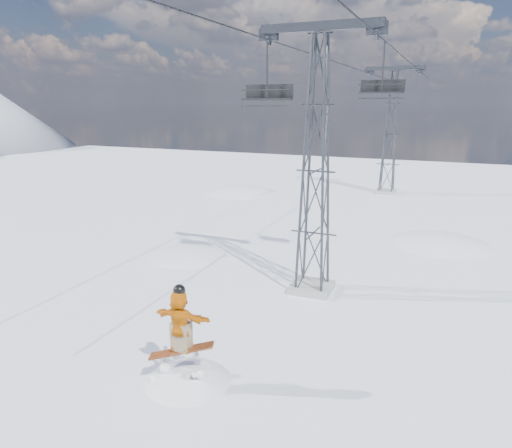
{
  "coord_description": "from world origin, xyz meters",
  "views": [
    {
      "loc": [
        6.01,
        -10.85,
        8.37
      ],
      "look_at": [
        -0.46,
        4.43,
        3.91
      ],
      "focal_mm": 32.0,
      "sensor_mm": 36.0,
      "label": 1
    }
  ],
  "objects_px": {
    "lift_tower_near": "(316,172)",
    "snowboarder_jump": "(190,425)",
    "lift_chair_near": "(268,94)",
    "lift_tower_far": "(390,135)"
  },
  "relations": [
    {
      "from": "lift_chair_near",
      "to": "lift_tower_near",
      "type": "bearing_deg",
      "value": 2.08
    },
    {
      "from": "lift_tower_near",
      "to": "lift_chair_near",
      "type": "height_order",
      "value": "lift_tower_near"
    },
    {
      "from": "lift_chair_near",
      "to": "snowboarder_jump",
      "type": "bearing_deg",
      "value": -85.54
    },
    {
      "from": "lift_tower_near",
      "to": "snowboarder_jump",
      "type": "relative_size",
      "value": 1.57
    },
    {
      "from": "lift_tower_near",
      "to": "lift_chair_near",
      "type": "bearing_deg",
      "value": -177.92
    },
    {
      "from": "lift_chair_near",
      "to": "lift_tower_far",
      "type": "bearing_deg",
      "value": 84.99
    },
    {
      "from": "lift_tower_near",
      "to": "lift_tower_far",
      "type": "height_order",
      "value": "same"
    },
    {
      "from": "lift_tower_far",
      "to": "lift_chair_near",
      "type": "relative_size",
      "value": 4.25
    },
    {
      "from": "lift_tower_far",
      "to": "snowboarder_jump",
      "type": "xyz_separation_m",
      "value": [
        -1.56,
        -33.27,
        -7.06
      ]
    },
    {
      "from": "lift_tower_near",
      "to": "lift_chair_near",
      "type": "xyz_separation_m",
      "value": [
        -2.2,
        -0.08,
        3.23
      ]
    }
  ]
}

